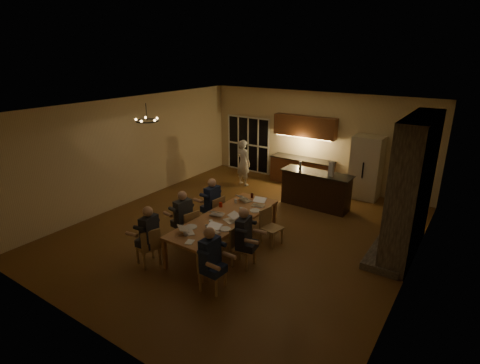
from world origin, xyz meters
name	(u,v)px	position (x,y,z in m)	size (l,w,h in m)	color
floor	(242,231)	(0.00, 0.00, 0.00)	(9.00, 9.00, 0.00)	brown
back_wall	(315,139)	(0.00, 4.52, 1.60)	(8.00, 0.04, 3.20)	beige
left_wall	(133,150)	(-4.02, 0.00, 1.60)	(0.04, 9.00, 3.20)	beige
right_wall	(417,209)	(4.02, 0.00, 1.60)	(0.04, 9.00, 3.20)	beige
ceiling	(243,107)	(0.00, 0.00, 3.22)	(8.00, 9.00, 0.04)	white
french_doors	(248,145)	(-2.70, 4.47, 1.05)	(1.86, 0.08, 2.10)	black
fireplace	(412,188)	(3.70, 1.20, 1.60)	(0.58, 2.50, 3.20)	#726859
kitchenette	(303,151)	(-0.30, 4.20, 1.20)	(2.24, 0.68, 2.40)	brown
refrigerator	(366,168)	(1.90, 4.15, 1.00)	(0.90, 0.68, 2.00)	beige
dining_table	(225,232)	(0.10, -0.88, 0.38)	(1.10, 3.19, 0.75)	#A86943
bar_island	(316,190)	(0.91, 2.59, 0.54)	(2.10, 0.68, 1.08)	black
chair_left_near	(148,246)	(-0.82, -2.49, 0.45)	(0.44, 0.44, 0.89)	#A48052
chair_left_mid	(188,227)	(-0.72, -1.31, 0.45)	(0.44, 0.44, 0.89)	#A48052
chair_left_far	(213,212)	(-0.75, -0.25, 0.45)	(0.44, 0.44, 0.89)	#A48052
chair_right_near	(213,269)	(0.92, -2.43, 0.45)	(0.44, 0.44, 0.89)	#A48052
chair_right_mid	(243,247)	(0.93, -1.38, 0.45)	(0.44, 0.44, 0.89)	#A48052
chair_right_far	(272,228)	(0.98, -0.20, 0.45)	(0.44, 0.44, 0.89)	#A48052
person_left_near	(150,236)	(-0.76, -2.46, 0.69)	(0.60, 0.60, 1.38)	#22252C
person_right_near	(210,260)	(0.93, -2.51, 0.69)	(0.60, 0.60, 1.38)	#1D2A4A
person_left_mid	(183,218)	(-0.78, -1.38, 0.69)	(0.60, 0.60, 1.38)	#35393E
person_right_mid	(244,238)	(0.96, -1.39, 0.69)	(0.60, 0.60, 1.38)	#22252C
person_left_far	(213,204)	(-0.76, -0.27, 0.69)	(0.60, 0.60, 1.38)	#1D2A4A
standing_person	(243,163)	(-1.96, 3.00, 0.80)	(0.59, 0.39, 1.61)	silver
chandelier	(147,121)	(-2.50, -0.71, 2.75)	(0.60, 0.60, 0.03)	black
laptop_a	(188,228)	(-0.10, -1.96, 0.86)	(0.32, 0.28, 0.23)	silver
laptop_b	(212,228)	(0.32, -1.69, 0.86)	(0.32, 0.28, 0.23)	silver
laptop_c	(217,210)	(-0.15, -0.87, 0.86)	(0.32, 0.28, 0.23)	silver
laptop_d	(230,217)	(0.31, -0.99, 0.86)	(0.32, 0.28, 0.23)	silver
laptop_e	(245,197)	(-0.08, 0.26, 0.86)	(0.32, 0.28, 0.23)	silver
laptop_f	(258,202)	(0.38, 0.15, 0.86)	(0.32, 0.28, 0.23)	silver
mug_front	(211,222)	(0.04, -1.36, 0.80)	(0.09, 0.09, 0.10)	white
mug_mid	(241,210)	(0.22, -0.39, 0.80)	(0.09, 0.09, 0.10)	white
mug_back	(236,201)	(-0.20, 0.00, 0.80)	(0.08, 0.08, 0.10)	white
redcup_near	(206,241)	(0.53, -2.13, 0.81)	(0.08, 0.08, 0.12)	#B81E0C
redcup_mid	(221,205)	(-0.37, -0.44, 0.81)	(0.09, 0.09, 0.12)	#B81E0C
can_silver	(207,227)	(0.14, -1.63, 0.81)	(0.06, 0.06, 0.12)	#B2B2B7
can_cola	(252,196)	(-0.04, 0.52, 0.81)	(0.07, 0.07, 0.12)	#3F0F0C
plate_near	(225,229)	(0.47, -1.39, 0.76)	(0.26, 0.26, 0.02)	white
plate_left	(191,227)	(-0.23, -1.73, 0.76)	(0.28, 0.28, 0.02)	white
plate_far	(255,211)	(0.48, -0.17, 0.76)	(0.26, 0.26, 0.02)	white
notepad	(190,242)	(0.21, -2.27, 0.76)	(0.15, 0.21, 0.01)	white
bar_bottle	(300,165)	(0.36, 2.62, 1.20)	(0.08, 0.08, 0.24)	#99999E
bar_blender	(331,169)	(1.37, 2.50, 1.29)	(0.13, 0.13, 0.41)	silver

